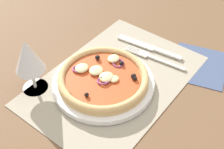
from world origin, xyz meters
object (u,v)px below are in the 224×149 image
object	(u,v)px
plate	(103,83)
pizza	(103,77)
knife	(148,47)
fork	(151,57)
wine_glass	(28,57)
napkin	(199,65)

from	to	relation	value
plate	pizza	distance (cm)	1.83
plate	pizza	world-z (taller)	pizza
plate	knife	world-z (taller)	plate
plate	fork	xyz separation A→B (cm)	(16.39, -3.89, -0.51)
plate	knife	bearing A→B (deg)	-2.48
wine_glass	napkin	distance (cm)	44.86
pizza	wine_glass	xyz separation A→B (cm)	(-11.00, 13.11, 7.37)
knife	napkin	size ratio (longest dim) A/B	1.27
plate	knife	size ratio (longest dim) A/B	1.27
fork	wine_glass	bearing A→B (deg)	51.95
plate	fork	bearing A→B (deg)	-13.36
napkin	knife	bearing A→B (deg)	99.07
knife	wine_glass	xyz separation A→B (cm)	(-30.50, 14.02, 9.67)
fork	knife	distance (cm)	4.40
knife	wine_glass	size ratio (longest dim) A/B	1.35
plate	napkin	world-z (taller)	plate
wine_glass	plate	bearing A→B (deg)	-50.29
napkin	wine_glass	bearing A→B (deg)	138.77
pizza	fork	distance (cm)	16.96
pizza	napkin	bearing A→B (deg)	-35.68
pizza	plate	bearing A→B (deg)	-132.54
pizza	napkin	distance (cm)	27.05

